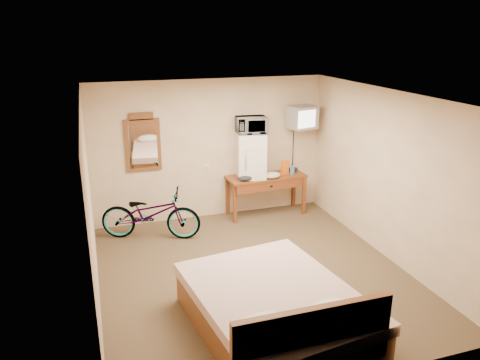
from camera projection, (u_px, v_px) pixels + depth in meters
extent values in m
plane|color=#423321|center=(253.00, 273.00, 6.65)|extent=(4.60, 4.60, 0.00)
plane|color=silver|center=(255.00, 97.00, 5.87)|extent=(4.60, 4.60, 0.00)
cube|color=beige|center=(210.00, 150.00, 8.33)|extent=(4.20, 0.04, 2.50)
cube|color=beige|center=(341.00, 272.00, 4.18)|extent=(4.20, 0.04, 2.50)
cube|color=beige|center=(90.00, 209.00, 5.64)|extent=(0.04, 4.60, 2.50)
cube|color=beige|center=(388.00, 176.00, 6.88)|extent=(0.04, 4.60, 2.50)
cube|color=silver|center=(207.00, 168.00, 8.40)|extent=(0.08, 0.01, 0.13)
cube|color=brown|center=(266.00, 177.00, 8.55)|extent=(1.47, 0.64, 0.04)
cube|color=brown|center=(235.00, 204.00, 8.26)|extent=(0.06, 0.06, 0.71)
cube|color=brown|center=(304.00, 196.00, 8.66)|extent=(0.06, 0.06, 0.71)
cube|color=brown|center=(228.00, 196.00, 8.67)|extent=(0.06, 0.06, 0.71)
cube|color=brown|center=(294.00, 188.00, 9.07)|extent=(0.06, 0.06, 0.71)
cube|color=brown|center=(271.00, 186.00, 8.36)|extent=(1.32, 0.12, 0.16)
cube|color=black|center=(271.00, 186.00, 8.34)|extent=(0.05, 0.02, 0.03)
cube|color=white|center=(251.00, 155.00, 8.34)|extent=(0.58, 0.56, 0.81)
cube|color=gray|center=(256.00, 150.00, 8.08)|extent=(0.49, 0.01, 0.00)
cylinder|color=gray|center=(246.00, 162.00, 8.09)|extent=(0.02, 0.02, 0.29)
imported|color=white|center=(251.00, 125.00, 8.17)|extent=(0.56, 0.41, 0.29)
cube|color=orange|center=(285.00, 167.00, 8.60)|extent=(0.15, 0.11, 0.27)
cylinder|color=#387AC0|center=(292.00, 170.00, 8.62)|extent=(0.08, 0.08, 0.15)
ellipsoid|color=beige|center=(271.00, 175.00, 8.39)|extent=(0.34, 0.26, 0.10)
ellipsoid|color=black|center=(245.00, 178.00, 8.24)|extent=(0.27, 0.20, 0.10)
ellipsoid|color=black|center=(293.00, 169.00, 8.78)|extent=(0.19, 0.15, 0.09)
cube|color=black|center=(296.00, 120.00, 8.67)|extent=(0.14, 0.02, 0.14)
cylinder|color=black|center=(297.00, 120.00, 8.62)|extent=(0.05, 0.30, 0.05)
cube|color=gray|center=(302.00, 117.00, 8.40)|extent=(0.54, 0.48, 0.40)
cube|color=white|center=(307.00, 119.00, 8.22)|extent=(0.38, 0.10, 0.31)
cube|color=black|center=(297.00, 115.00, 8.57)|extent=(0.28, 0.08, 0.25)
cube|color=brown|center=(143.00, 145.00, 7.91)|extent=(0.59, 0.04, 0.90)
cube|color=brown|center=(141.00, 116.00, 7.75)|extent=(0.40, 0.04, 0.13)
cube|color=white|center=(143.00, 147.00, 7.89)|extent=(0.47, 0.01, 0.74)
imported|color=black|center=(151.00, 214.00, 7.64)|extent=(1.73, 1.10, 0.86)
cube|color=brown|center=(274.00, 315.00, 5.35)|extent=(1.88, 2.34, 0.40)
cube|color=beige|center=(274.00, 296.00, 5.27)|extent=(1.92, 2.39, 0.14)
cube|color=brown|center=(313.00, 340.00, 4.37)|extent=(1.61, 0.08, 0.70)
ellipsoid|color=silver|center=(264.00, 326.00, 4.53)|extent=(0.57, 0.35, 0.20)
ellipsoid|color=silver|center=(333.00, 312.00, 4.75)|extent=(0.57, 0.35, 0.20)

